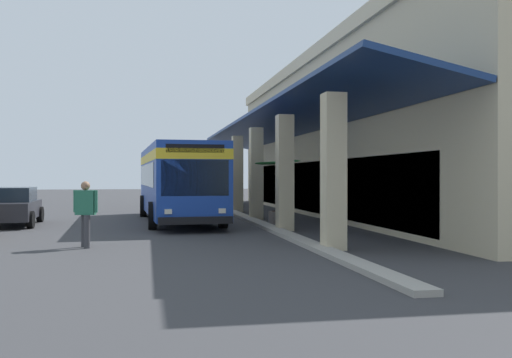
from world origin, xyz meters
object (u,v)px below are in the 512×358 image
Objects in this scene: parked_sedan_charcoal at (11,206)px; pedestrian at (86,210)px; transit_bus at (177,177)px; potted_palm at (279,203)px.

pedestrian is at bearing 24.97° from parked_sedan_charcoal.
parked_sedan_charcoal is at bearing -155.03° from pedestrian.
pedestrian is at bearing -18.47° from transit_bus.
pedestrian is (8.61, -2.87, -0.85)m from transit_bus.
pedestrian reaches higher than parked_sedan_charcoal.
parked_sedan_charcoal is (0.97, -6.43, -1.10)m from transit_bus.
transit_bus is 6.60m from parked_sedan_charcoal.
potted_palm is (1.86, 4.01, -1.05)m from transit_bus.
transit_bus reaches higher than parked_sedan_charcoal.
pedestrian is at bearing -45.55° from potted_palm.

